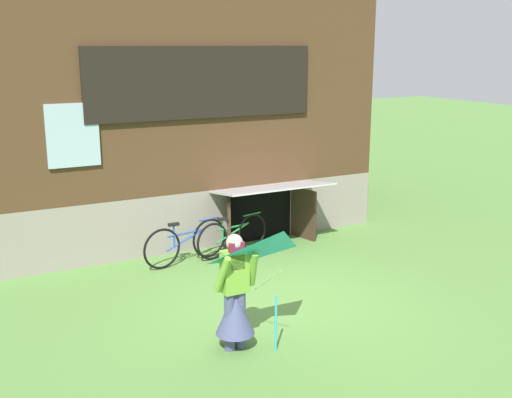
% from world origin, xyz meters
% --- Properties ---
extents(ground_plane, '(60.00, 60.00, 0.00)m').
position_xyz_m(ground_plane, '(0.00, 0.00, 0.00)').
color(ground_plane, '#56843D').
extents(log_house, '(7.94, 6.12, 5.37)m').
position_xyz_m(log_house, '(0.00, 5.50, 2.68)').
color(log_house, gray).
rests_on(log_house, ground_plane).
extents(person, '(0.61, 0.52, 1.59)m').
position_xyz_m(person, '(-1.30, -1.08, 0.67)').
color(person, '#474C75').
rests_on(person, ground_plane).
extents(kite, '(1.04, 1.13, 1.60)m').
position_xyz_m(kite, '(-0.93, -1.69, 1.29)').
color(kite, '#2DB2CC').
rests_on(kite, ground_plane).
extents(bicycle_green, '(1.66, 0.44, 0.77)m').
position_xyz_m(bicycle_green, '(0.32, 2.42, 0.37)').
color(bicycle_green, black).
rests_on(bicycle_green, ground_plane).
extents(bicycle_blue, '(1.76, 0.39, 0.81)m').
position_xyz_m(bicycle_blue, '(-0.65, 2.38, 0.39)').
color(bicycle_blue, black).
rests_on(bicycle_blue, ground_plane).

